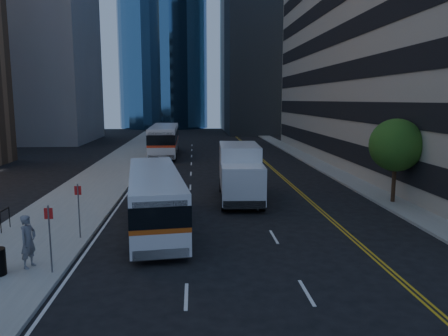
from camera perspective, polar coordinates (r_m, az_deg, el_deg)
name	(u,v)px	position (r m, az deg, el deg)	size (l,w,h in m)	color
ground	(271,252)	(18.88, 6.13, -10.83)	(160.00, 160.00, 0.00)	black
sidewalk_west	(119,165)	(43.57, -13.55, 0.37)	(5.00, 90.00, 0.15)	gray
sidewalk_east	(316,163)	(44.65, 11.95, 0.62)	(2.00, 90.00, 0.15)	gray
midrise_west	(26,24)	(74.62, -24.40, 16.73)	(18.00, 18.00, 35.00)	gray
street_tree	(396,145)	(28.38, 21.55, 2.79)	(3.20, 3.20, 5.10)	#332114
bus_front	(155,197)	(22.13, -9.04, -3.78)	(3.77, 11.17, 2.82)	silver
bus_rear	(164,139)	(50.77, -7.79, 3.74)	(3.04, 13.21, 3.40)	silver
box_truck	(240,172)	(27.78, 2.12, -0.48)	(2.78, 7.35, 3.47)	silver
pedestrian	(28,241)	(17.99, -24.21, -8.72)	(0.73, 0.48, 2.01)	slate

